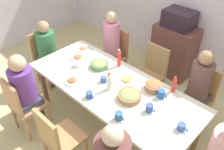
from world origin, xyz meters
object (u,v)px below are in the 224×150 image
(bowl_1, at_px, (130,96))
(bottle_0, at_px, (119,58))
(plate_1, at_px, (84,48))
(bowl_0, at_px, (153,86))
(chair_2, at_px, (22,103))
(plate_0, at_px, (78,57))
(cup_3, at_px, (103,79))
(cup_4, at_px, (161,94))
(chair_4, at_px, (198,95))
(chair_7, at_px, (58,137))
(chair_6, at_px, (115,52))
(bottle_1, at_px, (109,82))
(bottle_2, at_px, (174,85))
(side_cabinet, at_px, (174,51))
(bowl_2, at_px, (99,64))
(person_1, at_px, (47,48))
(person_2, at_px, (25,88))
(person_4, at_px, (198,86))
(person_6, at_px, (111,43))
(chair_1, at_px, (46,55))
(plate_3, at_px, (127,80))
(dining_table, at_px, (112,89))
(plate_2, at_px, (72,81))
(cup_6, at_px, (150,108))
(cup_1, at_px, (89,95))
(cup_5, at_px, (182,127))
(cup_0, at_px, (77,64))
(chair_0, at_px, (152,71))
(cup_2, at_px, (119,116))

(bowl_1, xyz_separation_m, bottle_0, (-0.54, 0.40, 0.08))
(plate_1, bearing_deg, bowl_0, -1.16)
(chair_2, bearing_deg, plate_0, 90.11)
(bowl_0, relative_size, cup_3, 1.95)
(cup_4, bearing_deg, chair_4, 72.58)
(chair_7, distance_m, plate_0, 1.24)
(chair_4, relative_size, bowl_0, 4.15)
(plate_1, bearing_deg, chair_6, 75.56)
(bottle_1, bearing_deg, plate_0, 167.97)
(chair_7, xyz_separation_m, bottle_2, (0.61, 1.28, 0.34))
(bottle_2, xyz_separation_m, side_cabinet, (-0.74, 1.26, -0.40))
(plate_0, height_order, bowl_0, bowl_0)
(bowl_2, bearing_deg, person_1, -171.68)
(bowl_1, bearing_deg, chair_4, 63.74)
(person_2, xyz_separation_m, bottle_0, (0.55, 1.13, 0.16))
(bowl_1, bearing_deg, bottle_2, 58.24)
(person_4, height_order, person_6, person_6)
(chair_1, distance_m, plate_0, 0.81)
(plate_3, bearing_deg, dining_table, -111.94)
(bottle_1, relative_size, side_cabinet, 0.26)
(plate_1, height_order, bottle_2, bottle_2)
(plate_2, xyz_separation_m, bowl_0, (0.82, 0.59, 0.03))
(chair_1, relative_size, chair_6, 1.00)
(cup_6, bearing_deg, plate_0, 174.45)
(bowl_1, xyz_separation_m, cup_3, (-0.44, 0.01, -0.01))
(cup_1, height_order, cup_5, cup_1)
(plate_2, relative_size, cup_6, 1.78)
(side_cabinet, bearing_deg, person_4, -45.61)
(person_2, height_order, bottle_0, person_2)
(chair_2, xyz_separation_m, cup_4, (1.33, 1.09, 0.29))
(bowl_1, distance_m, bottle_2, 0.55)
(chair_6, relative_size, plate_2, 4.37)
(plate_2, distance_m, cup_0, 0.34)
(chair_0, xyz_separation_m, bottle_0, (-0.22, -0.50, 0.36))
(chair_2, height_order, bowl_2, chair_2)
(person_6, bearing_deg, chair_0, 6.88)
(dining_table, height_order, bottle_0, bottle_0)
(cup_2, bearing_deg, bowl_2, 148.63)
(chair_0, distance_m, cup_3, 0.94)
(plate_0, distance_m, plate_3, 0.85)
(cup_2, bearing_deg, cup_0, 163.66)
(person_1, xyz_separation_m, plate_1, (0.53, 0.31, 0.08))
(chair_4, relative_size, plate_0, 4.12)
(chair_7, bearing_deg, bowl_2, 111.10)
(cup_0, distance_m, bottle_0, 0.58)
(bowl_1, bearing_deg, plate_0, 173.17)
(chair_7, relative_size, plate_2, 4.37)
(person_6, distance_m, bowl_0, 1.28)
(chair_1, relative_size, cup_1, 7.65)
(plate_0, relative_size, cup_2, 1.82)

